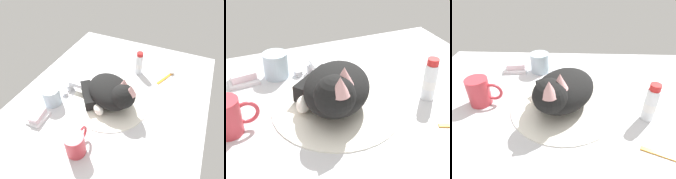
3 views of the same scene
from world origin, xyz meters
TOP-DOWN VIEW (x-y plane):
  - ground_plane at (0.00, 0.00)cm, footprint 110.00×82.50cm
  - sink_basin at (0.00, 0.00)cm, footprint 34.64×34.64cm
  - faucet at (0.00, 19.92)cm, footprint 12.01×8.92cm
  - cat at (-1.02, -1.18)cm, footprint 26.23×30.23cm
  - coffee_mug at (-27.37, 0.53)cm, footprint 11.37×7.07cm
  - rinse_cup at (-11.00, 22.89)cm, footprint 7.58×7.58cm
  - soap_dish at (-21.13, 22.90)cm, footprint 9.00×6.40cm
  - soap_bar at (-21.13, 22.90)cm, footprint 7.86×4.97cm
  - toothpaste_bottle at (25.32, -4.89)cm, footprint 3.72×3.72cm

SIDE VIEW (x-z plane):
  - ground_plane at x=0.00cm, z-range -3.00..0.00cm
  - sink_basin at x=0.00cm, z-range 0.00..0.77cm
  - soap_dish at x=-21.13cm, z-range 0.00..1.20cm
  - faucet at x=0.00cm, z-range -0.44..4.67cm
  - soap_bar at x=-21.13cm, z-range 1.20..3.48cm
  - rinse_cup at x=-11.00cm, z-range 0.00..7.96cm
  - coffee_mug at x=-27.37cm, z-range 0.00..9.27cm
  - toothpaste_bottle at x=25.32cm, z-range -0.45..11.86cm
  - cat at x=-1.02cm, z-range -0.65..14.60cm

